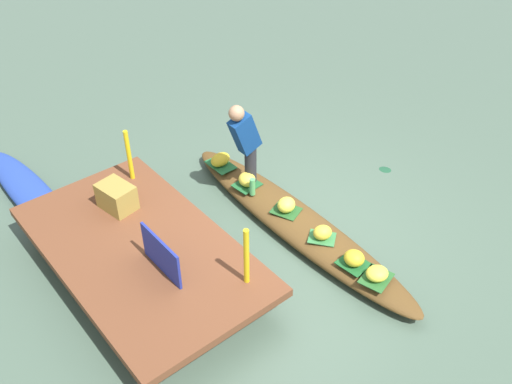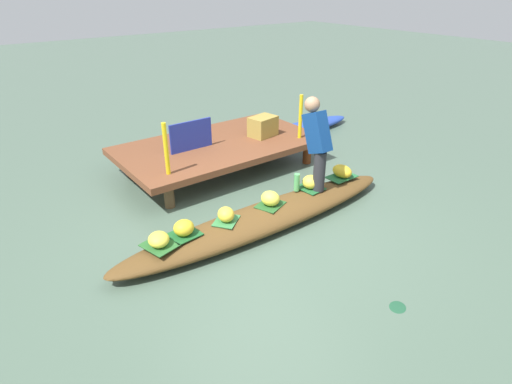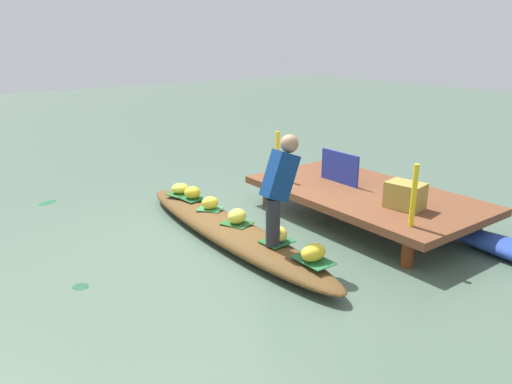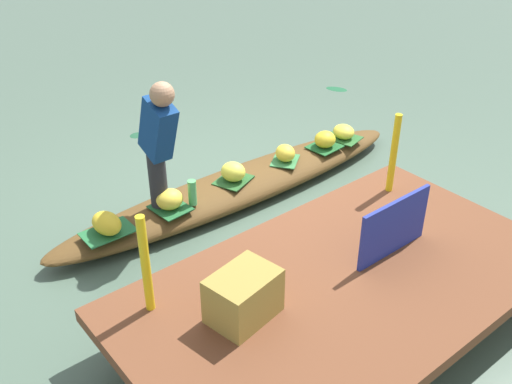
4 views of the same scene
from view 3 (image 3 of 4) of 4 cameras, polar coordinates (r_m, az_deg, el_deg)
canal_water at (r=6.30m, az=-3.14°, el=-5.54°), size 40.00×40.00×0.00m
dock_platform at (r=6.97m, az=12.54°, el=-0.32°), size 3.20×1.80×0.44m
vendor_boat at (r=6.25m, az=-3.16°, el=-4.50°), size 4.09×0.71×0.25m
leaf_mat_0 at (r=7.12m, az=-7.40°, el=-0.72°), size 0.36×0.32×0.01m
banana_bunch_0 at (r=7.09m, az=-7.43°, el=-0.05°), size 0.30×0.29×0.18m
leaf_mat_1 at (r=6.66m, az=-5.35°, el=-1.95°), size 0.41×0.40×0.01m
banana_bunch_1 at (r=6.63m, az=-5.38°, el=-1.26°), size 0.26×0.28×0.17m
leaf_mat_2 at (r=7.37m, az=-8.81°, el=-0.14°), size 0.37×0.42×0.01m
banana_bunch_2 at (r=7.35m, az=-8.83°, el=0.42°), size 0.29×0.31×0.15m
leaf_mat_3 at (r=5.61m, az=2.47°, el=-5.76°), size 0.32×0.36×0.01m
banana_bunch_3 at (r=5.57m, az=2.48°, el=-4.90°), size 0.28×0.26×0.18m
leaf_mat_4 at (r=6.13m, az=-2.21°, el=-3.64°), size 0.42×0.39×0.01m
banana_bunch_4 at (r=6.10m, az=-2.22°, el=-2.83°), size 0.28×0.30×0.19m
leaf_mat_5 at (r=5.19m, az=6.67°, el=-7.89°), size 0.43×0.28×0.01m
banana_bunch_5 at (r=5.15m, az=6.70°, el=-6.99°), size 0.24×0.32×0.18m
vendor_person at (r=5.33m, az=2.74°, el=0.91°), size 0.20×0.45×1.23m
water_bottle at (r=5.74m, az=1.76°, el=-3.90°), size 0.08×0.08×0.24m
market_banner at (r=7.21m, az=9.71°, el=2.83°), size 0.71×0.03×0.46m
railing_post_west at (r=7.28m, az=2.49°, el=4.28°), size 0.06×0.06×0.72m
railing_post_east at (r=5.70m, az=17.88°, el=-0.41°), size 0.06×0.06×0.72m
produce_crate at (r=6.34m, az=16.97°, el=-0.38°), size 0.49×0.39×0.33m
drifting_plant_0 at (r=5.48m, az=-19.74°, el=-10.30°), size 0.23×0.21×0.01m
drifting_plant_1 at (r=8.30m, az=-23.10°, el=-1.14°), size 0.30×0.36×0.01m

